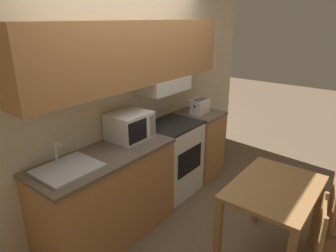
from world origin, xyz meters
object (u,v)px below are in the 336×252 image
dining_table (273,198)px  microwave (129,126)px  stove_range (172,158)px  toaster (200,106)px  sink_basin (68,168)px

dining_table → microwave: bearing=101.2°
microwave → stove_range: bearing=-6.6°
microwave → toaster: bearing=-5.2°
stove_range → toaster: (0.57, -0.04, 0.56)m
dining_table → stove_range: bearing=76.0°
sink_basin → toaster: bearing=-0.5°
toaster → stove_range: bearing=176.5°
stove_range → microwave: size_ratio=2.24×
microwave → dining_table: bearing=-78.8°
toaster → sink_basin: size_ratio=0.53×
stove_range → sink_basin: size_ratio=1.86×
toaster → dining_table: size_ratio=0.28×
toaster → dining_table: (-0.92, -1.36, -0.39)m
microwave → toaster: (1.21, -0.11, -0.05)m
microwave → toaster: 1.21m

